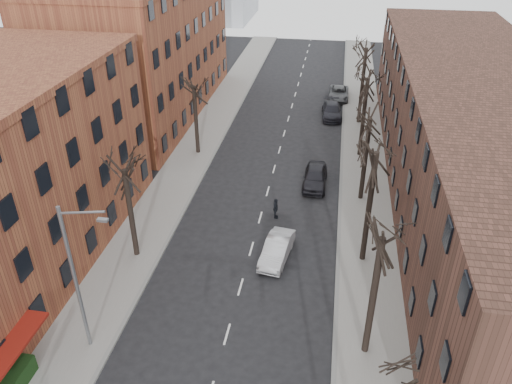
% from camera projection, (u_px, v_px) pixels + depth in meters
% --- Properties ---
extents(sidewalk_left, '(4.00, 90.00, 0.15)m').
position_uv_depth(sidewalk_left, '(197.00, 148.00, 48.61)').
color(sidewalk_left, gray).
rests_on(sidewalk_left, ground).
extents(sidewalk_right, '(4.00, 90.00, 0.15)m').
position_uv_depth(sidewalk_right, '(363.00, 160.00, 46.36)').
color(sidewalk_right, gray).
rests_on(sidewalk_right, ground).
extents(building_left_far, '(12.00, 28.00, 14.00)m').
position_uv_depth(building_left_far, '(143.00, 49.00, 53.83)').
color(building_left_far, brown).
rests_on(building_left_far, ground).
extents(building_right, '(12.00, 50.00, 10.00)m').
position_uv_depth(building_right, '(477.00, 140.00, 38.49)').
color(building_right, '#513025').
rests_on(building_right, ground).
extents(tree_right_b, '(5.20, 5.20, 10.80)m').
position_uv_depth(tree_right_b, '(364.00, 351.00, 26.95)').
color(tree_right_b, black).
rests_on(tree_right_b, ground).
extents(tree_right_c, '(5.20, 5.20, 11.60)m').
position_uv_depth(tree_right_c, '(362.00, 260.00, 33.73)').
color(tree_right_c, black).
rests_on(tree_right_c, ground).
extents(tree_right_d, '(5.20, 5.20, 10.00)m').
position_uv_depth(tree_right_d, '(360.00, 199.00, 40.52)').
color(tree_right_d, black).
rests_on(tree_right_d, ground).
extents(tree_right_e, '(5.20, 5.20, 10.80)m').
position_uv_depth(tree_right_e, '(359.00, 156.00, 47.31)').
color(tree_right_e, black).
rests_on(tree_right_e, ground).
extents(tree_right_f, '(5.20, 5.20, 11.60)m').
position_uv_depth(tree_right_f, '(358.00, 123.00, 54.09)').
color(tree_right_f, black).
rests_on(tree_right_f, ground).
extents(tree_left_a, '(5.20, 5.20, 9.50)m').
position_uv_depth(tree_left_a, '(137.00, 255.00, 34.17)').
color(tree_left_a, black).
rests_on(tree_left_a, ground).
extents(tree_left_b, '(5.20, 5.20, 9.50)m').
position_uv_depth(tree_left_b, '(198.00, 153.00, 47.74)').
color(tree_left_b, black).
rests_on(tree_left_b, ground).
extents(streetlight, '(2.45, 0.22, 9.03)m').
position_uv_depth(streetlight, '(77.00, 275.00, 24.74)').
color(streetlight, slate).
rests_on(streetlight, ground).
extents(silver_sedan, '(2.14, 4.61, 1.46)m').
position_uv_depth(silver_sedan, '(277.00, 249.00, 33.54)').
color(silver_sedan, '#B7B9BF').
rests_on(silver_sedan, ground).
extents(parked_car_near, '(2.00, 4.82, 1.63)m').
position_uv_depth(parked_car_near, '(315.00, 177.00, 42.05)').
color(parked_car_near, black).
rests_on(parked_car_near, ground).
extents(parked_car_mid, '(2.41, 5.23, 1.48)m').
position_uv_depth(parked_car_mid, '(332.00, 111.00, 55.22)').
color(parked_car_mid, black).
rests_on(parked_car_mid, ground).
extents(parked_car_far, '(2.36, 5.07, 1.41)m').
position_uv_depth(parked_car_far, '(339.00, 93.00, 60.17)').
color(parked_car_far, '#4F5156').
rests_on(parked_car_far, ground).
extents(pedestrian_crossing, '(0.48, 1.00, 1.66)m').
position_uv_depth(pedestrian_crossing, '(276.00, 208.00, 37.76)').
color(pedestrian_crossing, black).
rests_on(pedestrian_crossing, ground).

